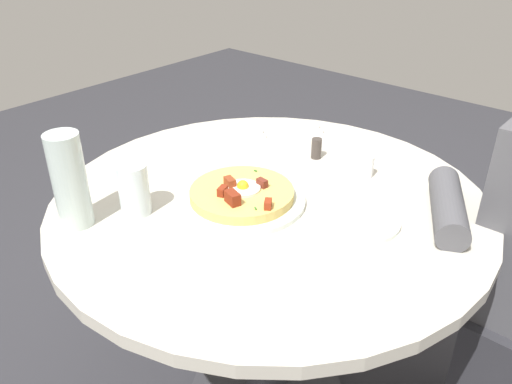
# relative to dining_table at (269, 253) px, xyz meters

# --- Properties ---
(dining_table) EXTENTS (1.03, 1.03, 0.71)m
(dining_table) POSITION_rel_dining_table_xyz_m (0.00, 0.00, 0.00)
(dining_table) COLOR beige
(dining_table) RESTS_ON ground_plane
(pizza_plate) EXTENTS (0.30, 0.30, 0.01)m
(pizza_plate) POSITION_rel_dining_table_xyz_m (0.03, 0.06, 0.17)
(pizza_plate) COLOR silver
(pizza_plate) RESTS_ON dining_table
(breakfast_pizza) EXTENTS (0.24, 0.24, 0.05)m
(breakfast_pizza) POSITION_rel_dining_table_xyz_m (0.03, 0.06, 0.19)
(breakfast_pizza) COLOR #D6B65E
(breakfast_pizza) RESTS_ON pizza_plate
(bread_plate) EXTENTS (0.17, 0.17, 0.01)m
(bread_plate) POSITION_rel_dining_table_xyz_m (-0.22, -0.04, 0.17)
(bread_plate) COLOR silver
(bread_plate) RESTS_ON dining_table
(napkin) EXTENTS (0.21, 0.22, 0.00)m
(napkin) POSITION_rel_dining_table_xyz_m (0.20, -0.35, 0.17)
(napkin) COLOR white
(napkin) RESTS_ON dining_table
(fork) EXTENTS (0.12, 0.15, 0.00)m
(fork) POSITION_rel_dining_table_xyz_m (0.21, -0.36, 0.17)
(fork) COLOR silver
(fork) RESTS_ON napkin
(knife) EXTENTS (0.12, 0.15, 0.00)m
(knife) POSITION_rel_dining_table_xyz_m (0.18, -0.34, 0.17)
(knife) COLOR silver
(knife) RESTS_ON napkin
(water_glass) EXTENTS (0.07, 0.07, 0.12)m
(water_glass) POSITION_rel_dining_table_xyz_m (0.18, 0.25, 0.23)
(water_glass) COLOR silver
(water_glass) RESTS_ON dining_table
(water_bottle) EXTENTS (0.07, 0.07, 0.21)m
(water_bottle) POSITION_rel_dining_table_xyz_m (0.24, 0.36, 0.27)
(water_bottle) COLOR silver
(water_bottle) RESTS_ON dining_table
(salt_shaker) EXTENTS (0.03, 0.03, 0.05)m
(salt_shaker) POSITION_rel_dining_table_xyz_m (-0.12, -0.24, 0.19)
(salt_shaker) COLOR white
(salt_shaker) RESTS_ON dining_table
(pepper_shaker) EXTENTS (0.03, 0.03, 0.06)m
(pepper_shaker) POSITION_rel_dining_table_xyz_m (0.04, -0.25, 0.19)
(pepper_shaker) COLOR #3F3833
(pepper_shaker) RESTS_ON dining_table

